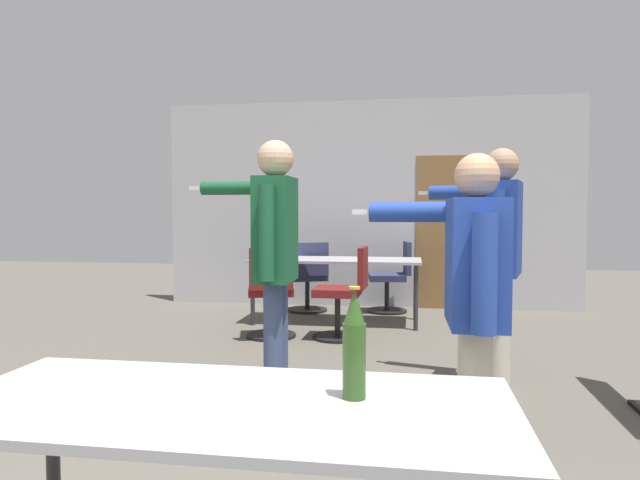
{
  "coord_description": "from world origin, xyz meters",
  "views": [
    {
      "loc": [
        0.59,
        -1.38,
        1.31
      ],
      "look_at": [
        -0.07,
        2.71,
        1.1
      ],
      "focal_mm": 32.0,
      "sensor_mm": 36.0,
      "label": 1
    }
  ],
  "objects_px": {
    "office_chair_far_right": "(308,280)",
    "office_chair_near_pushed": "(345,295)",
    "person_left_plaid": "(473,288)",
    "beer_bottle": "(354,346)",
    "office_chair_mid_tucked": "(393,279)",
    "office_chair_far_left": "(271,295)",
    "person_right_polo": "(273,247)",
    "person_center_tall": "(498,246)"
  },
  "relations": [
    {
      "from": "office_chair_mid_tucked",
      "to": "person_left_plaid",
      "type": "bearing_deg",
      "value": 179.54
    },
    {
      "from": "office_chair_near_pushed",
      "to": "beer_bottle",
      "type": "distance_m",
      "value": 4.15
    },
    {
      "from": "office_chair_mid_tucked",
      "to": "office_chair_far_right",
      "type": "bearing_deg",
      "value": 92.36
    },
    {
      "from": "person_center_tall",
      "to": "office_chair_far_left",
      "type": "distance_m",
      "value": 2.56
    },
    {
      "from": "person_center_tall",
      "to": "office_chair_mid_tucked",
      "type": "height_order",
      "value": "person_center_tall"
    },
    {
      "from": "office_chair_far_right",
      "to": "office_chair_near_pushed",
      "type": "height_order",
      "value": "office_chair_near_pushed"
    },
    {
      "from": "office_chair_far_left",
      "to": "person_right_polo",
      "type": "bearing_deg",
      "value": -90.47
    },
    {
      "from": "person_center_tall",
      "to": "office_chair_near_pushed",
      "type": "xyz_separation_m",
      "value": [
        -1.29,
        1.53,
        -0.61
      ]
    },
    {
      "from": "office_chair_mid_tucked",
      "to": "office_chair_near_pushed",
      "type": "distance_m",
      "value": 1.7
    },
    {
      "from": "person_center_tall",
      "to": "person_left_plaid",
      "type": "height_order",
      "value": "person_center_tall"
    },
    {
      "from": "person_left_plaid",
      "to": "person_center_tall",
      "type": "bearing_deg",
      "value": -13.79
    },
    {
      "from": "beer_bottle",
      "to": "office_chair_mid_tucked",
      "type": "bearing_deg",
      "value": 90.67
    },
    {
      "from": "person_right_polo",
      "to": "office_chair_far_right",
      "type": "xyz_separation_m",
      "value": [
        -0.43,
        3.65,
        -0.66
      ]
    },
    {
      "from": "office_chair_far_right",
      "to": "office_chair_near_pushed",
      "type": "bearing_deg",
      "value": -88.17
    },
    {
      "from": "person_right_polo",
      "to": "office_chair_far_right",
      "type": "bearing_deg",
      "value": 5.96
    },
    {
      "from": "office_chair_mid_tucked",
      "to": "office_chair_near_pushed",
      "type": "relative_size",
      "value": 0.97
    },
    {
      "from": "person_left_plaid",
      "to": "office_chair_far_right",
      "type": "distance_m",
      "value": 4.76
    },
    {
      "from": "person_right_polo",
      "to": "office_chair_far_right",
      "type": "height_order",
      "value": "person_right_polo"
    },
    {
      "from": "person_center_tall",
      "to": "person_left_plaid",
      "type": "xyz_separation_m",
      "value": [
        -0.33,
        -1.45,
        -0.11
      ]
    },
    {
      "from": "beer_bottle",
      "to": "office_chair_far_right",
      "type": "bearing_deg",
      "value": 101.67
    },
    {
      "from": "office_chair_far_right",
      "to": "person_right_polo",
      "type": "bearing_deg",
      "value": -105.2
    },
    {
      "from": "person_right_polo",
      "to": "office_chair_near_pushed",
      "type": "height_order",
      "value": "person_right_polo"
    },
    {
      "from": "office_chair_far_right",
      "to": "office_chair_near_pushed",
      "type": "xyz_separation_m",
      "value": [
        0.65,
        -1.47,
        0.02
      ]
    },
    {
      "from": "person_left_plaid",
      "to": "office_chair_far_left",
      "type": "distance_m",
      "value": 3.39
    },
    {
      "from": "person_center_tall",
      "to": "office_chair_near_pushed",
      "type": "distance_m",
      "value": 2.09
    },
    {
      "from": "office_chair_far_right",
      "to": "office_chair_mid_tucked",
      "type": "bearing_deg",
      "value": -12.71
    },
    {
      "from": "person_center_tall",
      "to": "office_chair_far_right",
      "type": "bearing_deg",
      "value": 47.45
    },
    {
      "from": "person_right_polo",
      "to": "office_chair_far_left",
      "type": "relative_size",
      "value": 1.87
    },
    {
      "from": "office_chair_far_right",
      "to": "person_center_tall",
      "type": "bearing_deg",
      "value": -79.16
    },
    {
      "from": "person_right_polo",
      "to": "person_left_plaid",
      "type": "height_order",
      "value": "person_right_polo"
    },
    {
      "from": "office_chair_near_pushed",
      "to": "beer_bottle",
      "type": "relative_size",
      "value": 2.81
    },
    {
      "from": "person_left_plaid",
      "to": "office_chair_mid_tucked",
      "type": "bearing_deg",
      "value": 5.37
    },
    {
      "from": "beer_bottle",
      "to": "office_chair_near_pushed",
      "type": "bearing_deg",
      "value": 96.99
    },
    {
      "from": "office_chair_far_right",
      "to": "beer_bottle",
      "type": "relative_size",
      "value": 2.71
    },
    {
      "from": "person_right_polo",
      "to": "office_chair_near_pushed",
      "type": "distance_m",
      "value": 2.28
    },
    {
      "from": "person_right_polo",
      "to": "person_left_plaid",
      "type": "bearing_deg",
      "value": -125.27
    },
    {
      "from": "person_right_polo",
      "to": "beer_bottle",
      "type": "xyz_separation_m",
      "value": [
        0.72,
        -1.91,
        -0.17
      ]
    },
    {
      "from": "office_chair_far_left",
      "to": "office_chair_far_right",
      "type": "bearing_deg",
      "value": 71.14
    },
    {
      "from": "beer_bottle",
      "to": "person_left_plaid",
      "type": "bearing_deg",
      "value": 67.62
    },
    {
      "from": "office_chair_near_pushed",
      "to": "office_chair_far_left",
      "type": "bearing_deg",
      "value": 99.74
    },
    {
      "from": "office_chair_mid_tucked",
      "to": "person_right_polo",
      "type": "bearing_deg",
      "value": 163.48
    },
    {
      "from": "person_center_tall",
      "to": "office_chair_near_pushed",
      "type": "relative_size",
      "value": 1.86
    }
  ]
}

